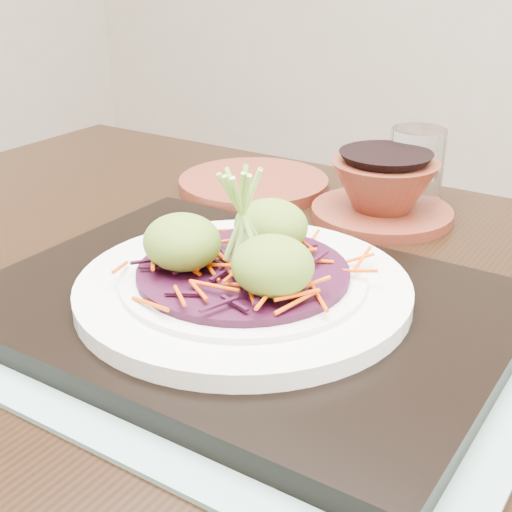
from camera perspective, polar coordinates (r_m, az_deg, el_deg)
The scene contains 11 objects.
dining_table at distance 0.70m, azimuth 0.78°, elevation -10.67°, with size 1.21×0.81×0.75m.
placemat at distance 0.61m, azimuth -1.00°, elevation -5.08°, with size 0.50×0.39×0.00m, color #7DA297.
serving_tray at distance 0.61m, azimuth -1.01°, elevation -4.10°, with size 0.43×0.32×0.02m, color black.
white_plate at distance 0.60m, azimuth -1.02°, elevation -2.50°, with size 0.28×0.28×0.02m.
cabbage_bed at distance 0.59m, azimuth -1.03°, elevation -1.27°, with size 0.18×0.18×0.01m, color #340A21.
carrot_julienne at distance 0.59m, azimuth -1.04°, elevation -0.51°, with size 0.22×0.22×0.01m, color #DC4403, non-canonical shape.
guacamole_scoops at distance 0.58m, azimuth -1.09°, elevation 0.94°, with size 0.15×0.14×0.05m.
scallion_garnish at distance 0.57m, azimuth -1.07°, elevation 2.93°, with size 0.06×0.06×0.10m, color #84BB4A, non-canonical shape.
terracotta_side_plate at distance 0.93m, azimuth -0.19°, elevation 5.83°, with size 0.19×0.19×0.01m, color #5F2316.
water_glass at distance 0.89m, azimuth 12.67°, elevation 6.95°, with size 0.07×0.07×0.09m, color white.
terracotta_bowl_set at distance 0.84m, azimuth 10.13°, elevation 4.99°, with size 0.16×0.16×0.07m.
Camera 1 is at (0.39, -0.51, 1.05)m, focal length 50.00 mm.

